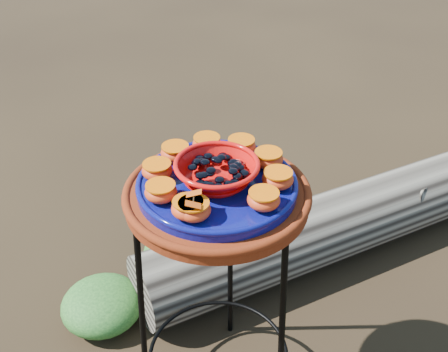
% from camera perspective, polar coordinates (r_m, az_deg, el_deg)
% --- Properties ---
extents(plant_stand, '(0.44, 0.44, 0.70)m').
position_cam_1_polar(plant_stand, '(1.55, -0.61, -13.06)').
color(plant_stand, black).
rests_on(plant_stand, ground).
extents(terracotta_saucer, '(0.43, 0.43, 0.03)m').
position_cam_1_polar(terracotta_saucer, '(1.31, -0.71, -2.11)').
color(terracotta_saucer, '#522009').
rests_on(terracotta_saucer, plant_stand).
extents(cobalt_plate, '(0.37, 0.37, 0.02)m').
position_cam_1_polar(cobalt_plate, '(1.29, -0.72, -1.05)').
color(cobalt_plate, '#06053C').
rests_on(cobalt_plate, terracotta_saucer).
extents(red_bowl, '(0.18, 0.18, 0.05)m').
position_cam_1_polar(red_bowl, '(1.27, -0.73, 0.35)').
color(red_bowl, red).
rests_on(red_bowl, cobalt_plate).
extents(glass_gems, '(0.14, 0.14, 0.02)m').
position_cam_1_polar(glass_gems, '(1.25, -0.75, 1.79)').
color(glass_gems, black).
rests_on(glass_gems, red_bowl).
extents(orange_half_0, '(0.07, 0.07, 0.04)m').
position_cam_1_polar(orange_half_0, '(1.17, -3.07, -3.47)').
color(orange_half_0, red).
rests_on(orange_half_0, cobalt_plate).
extents(orange_half_1, '(0.07, 0.07, 0.04)m').
position_cam_1_polar(orange_half_1, '(1.20, 4.05, -2.41)').
color(orange_half_1, red).
rests_on(orange_half_1, cobalt_plate).
extents(orange_half_2, '(0.07, 0.07, 0.04)m').
position_cam_1_polar(orange_half_2, '(1.26, 5.49, -0.31)').
color(orange_half_2, red).
rests_on(orange_half_2, cobalt_plate).
extents(orange_half_3, '(0.07, 0.07, 0.04)m').
position_cam_1_polar(orange_half_3, '(1.33, 4.51, 1.74)').
color(orange_half_3, red).
rests_on(orange_half_3, cobalt_plate).
extents(orange_half_4, '(0.07, 0.07, 0.04)m').
position_cam_1_polar(orange_half_4, '(1.38, 1.77, 3.05)').
color(orange_half_4, red).
rests_on(orange_half_4, cobalt_plate).
extents(orange_half_5, '(0.07, 0.07, 0.04)m').
position_cam_1_polar(orange_half_5, '(1.39, -1.75, 3.28)').
color(orange_half_5, red).
rests_on(orange_half_5, cobalt_plate).
extents(orange_half_6, '(0.07, 0.07, 0.04)m').
position_cam_1_polar(orange_half_6, '(1.36, -4.95, 2.37)').
color(orange_half_6, red).
rests_on(orange_half_6, cobalt_plate).
extents(orange_half_7, '(0.07, 0.07, 0.04)m').
position_cam_1_polar(orange_half_7, '(1.29, -6.80, 0.55)').
color(orange_half_7, red).
rests_on(orange_half_7, cobalt_plate).
extents(orange_half_8, '(0.07, 0.07, 0.04)m').
position_cam_1_polar(orange_half_8, '(1.22, -6.43, -1.63)').
color(orange_half_8, red).
rests_on(orange_half_8, cobalt_plate).
extents(orange_half_9, '(0.07, 0.07, 0.04)m').
position_cam_1_polar(orange_half_9, '(1.17, -3.67, -3.31)').
color(orange_half_9, red).
rests_on(orange_half_9, cobalt_plate).
extents(butterfly, '(0.08, 0.06, 0.01)m').
position_cam_1_polar(butterfly, '(1.15, -3.11, -2.45)').
color(butterfly, '#CC460B').
rests_on(butterfly, orange_half_0).
extents(driftwood_log, '(1.35, 1.15, 0.27)m').
position_cam_1_polar(driftwood_log, '(2.15, 9.52, -5.54)').
color(driftwood_log, black).
rests_on(driftwood_log, ground).
extents(foliage_left, '(0.28, 0.28, 0.14)m').
position_cam_1_polar(foliage_left, '(1.99, -12.30, -12.56)').
color(foliage_left, '#174018').
rests_on(foliage_left, ground).
extents(foliage_back, '(0.28, 0.28, 0.14)m').
position_cam_1_polar(foliage_back, '(2.13, -4.54, -7.73)').
color(foliage_back, '#174018').
rests_on(foliage_back, ground).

